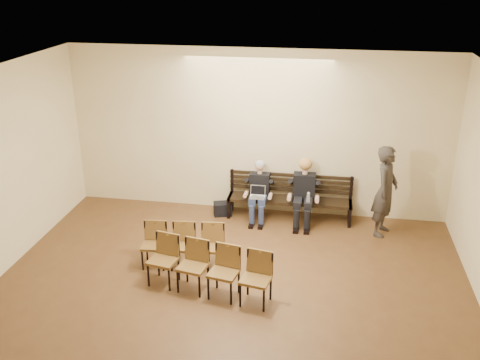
% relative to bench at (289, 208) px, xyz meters
% --- Properties ---
extents(room_walls, '(8.02, 10.01, 3.51)m').
position_rel_bench_xyz_m(room_walls, '(-0.75, -3.86, 2.31)').
color(room_walls, beige).
rests_on(room_walls, ground).
extents(bench, '(2.60, 0.90, 0.45)m').
position_rel_bench_xyz_m(bench, '(0.00, 0.00, 0.00)').
color(bench, black).
rests_on(bench, ground).
extents(seated_man, '(0.51, 0.71, 1.23)m').
position_rel_bench_xyz_m(seated_man, '(-0.63, -0.12, 0.39)').
color(seated_man, black).
rests_on(seated_man, ground).
extents(seated_woman, '(0.56, 0.78, 1.30)m').
position_rel_bench_xyz_m(seated_woman, '(0.30, -0.12, 0.43)').
color(seated_woman, black).
rests_on(seated_woman, ground).
extents(laptop, '(0.35, 0.29, 0.23)m').
position_rel_bench_xyz_m(laptop, '(-0.64, -0.34, 0.34)').
color(laptop, silver).
rests_on(laptop, bench).
extents(water_bottle, '(0.07, 0.07, 0.22)m').
position_rel_bench_xyz_m(water_bottle, '(0.40, -0.41, 0.33)').
color(water_bottle, silver).
rests_on(water_bottle, bench).
extents(bag, '(0.44, 0.36, 0.28)m').
position_rel_bench_xyz_m(bag, '(-1.42, -0.07, -0.09)').
color(bag, black).
rests_on(bag, ground).
extents(passerby, '(0.74, 0.90, 2.11)m').
position_rel_bench_xyz_m(passerby, '(1.89, -0.36, 0.83)').
color(passerby, '#322D29').
rests_on(passerby, ground).
extents(chair_row_front, '(1.49, 0.57, 0.81)m').
position_rel_bench_xyz_m(chair_row_front, '(-1.69, -2.26, 0.18)').
color(chair_row_front, brown).
rests_on(chair_row_front, ground).
extents(chair_row_back, '(2.14, 0.86, 0.86)m').
position_rel_bench_xyz_m(chair_row_back, '(-1.08, -2.98, 0.21)').
color(chair_row_back, brown).
rests_on(chair_row_back, ground).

